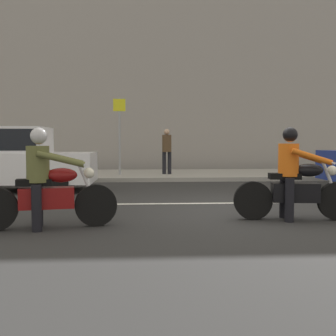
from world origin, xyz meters
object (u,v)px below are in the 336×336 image
object	(u,v)px
motorcycle_with_rider_olive	(46,187)
street_sign_post	(120,129)
motorcycle_with_rider_orange_stripe	(294,182)
pedestrian_bystander	(167,148)
parked_sedan_white	(6,158)

from	to	relation	value
motorcycle_with_rider_olive	street_sign_post	bearing A→B (deg)	85.79
motorcycle_with_rider_orange_stripe	pedestrian_bystander	xyz separation A→B (m)	(-1.66, 8.52, 0.46)
motorcycle_with_rider_orange_stripe	street_sign_post	size ratio (longest dim) A/B	0.75
parked_sedan_white	motorcycle_with_rider_orange_stripe	bearing A→B (deg)	-36.14
parked_sedan_white	pedestrian_bystander	bearing A→B (deg)	41.24
motorcycle_with_rider_orange_stripe	motorcycle_with_rider_olive	bearing A→B (deg)	-173.54
motorcycle_with_rider_olive	motorcycle_with_rider_orange_stripe	distance (m)	4.06
motorcycle_with_rider_olive	parked_sedan_white	size ratio (longest dim) A/B	0.47
motorcycle_with_rider_orange_stripe	pedestrian_bystander	size ratio (longest dim) A/B	1.24
motorcycle_with_rider_olive	street_sign_post	xyz separation A→B (m)	(0.65, 8.81, 1.17)
parked_sedan_white	street_sign_post	xyz separation A→B (m)	(2.82, 3.82, 0.92)
street_sign_post	pedestrian_bystander	bearing A→B (deg)	5.73
parked_sedan_white	street_sign_post	size ratio (longest dim) A/B	1.63
street_sign_post	pedestrian_bystander	world-z (taller)	street_sign_post
motorcycle_with_rider_olive	street_sign_post	world-z (taller)	street_sign_post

